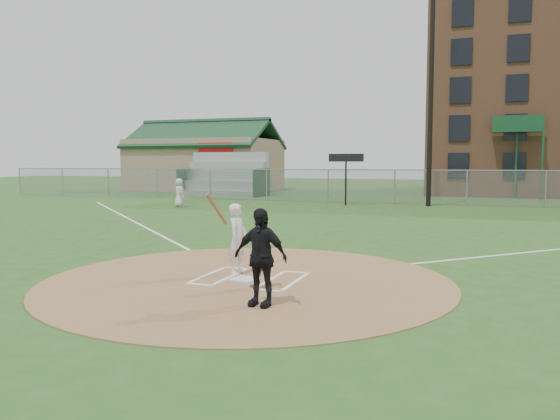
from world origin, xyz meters
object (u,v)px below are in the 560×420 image
(catcher, at_px, (262,261))
(ondeck_player, at_px, (179,193))
(batter_at_plate, at_px, (237,238))
(umpire, at_px, (260,257))
(home_plate, at_px, (245,279))

(catcher, relative_size, ondeck_player, 0.68)
(catcher, distance_m, batter_at_plate, 1.53)
(catcher, height_order, batter_at_plate, batter_at_plate)
(umpire, bearing_deg, home_plate, 127.17)
(ondeck_player, bearing_deg, umpire, 157.83)
(umpire, bearing_deg, catcher, 116.73)
(home_plate, distance_m, ondeck_player, 19.31)
(catcher, bearing_deg, batter_at_plate, 138.77)
(home_plate, relative_size, umpire, 0.30)
(batter_at_plate, bearing_deg, umpire, -57.83)
(catcher, distance_m, ondeck_player, 20.13)
(home_plate, xyz_separation_m, ondeck_player, (-10.77, 16.01, 0.74))
(umpire, relative_size, ondeck_player, 1.06)
(catcher, xyz_separation_m, batter_at_plate, (-1.01, 1.12, 0.24))
(ondeck_player, bearing_deg, batter_at_plate, 158.04)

